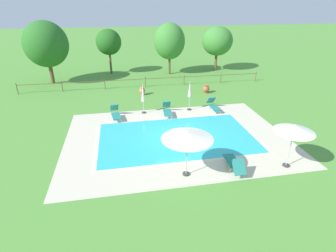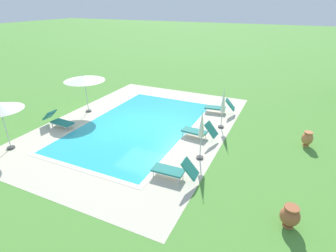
{
  "view_description": "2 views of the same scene",
  "coord_description": "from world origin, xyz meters",
  "px_view_note": "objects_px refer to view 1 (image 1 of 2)",
  "views": [
    {
      "loc": [
        -3.3,
        -14.56,
        7.92
      ],
      "look_at": [
        -0.47,
        0.5,
        0.6
      ],
      "focal_mm": 28.15,
      "sensor_mm": 36.0,
      "label": 1
    },
    {
      "loc": [
        12.05,
        7.46,
        6.52
      ],
      "look_at": [
        1.03,
        2.34,
        0.82
      ],
      "focal_mm": 28.58,
      "sensor_mm": 36.0,
      "label": 2
    }
  ],
  "objects_px": {
    "sun_lounger_north_end": "(234,163)",
    "terracotta_urn_by_tree": "(142,91)",
    "tree_far_west": "(109,42)",
    "tree_east_mid": "(169,41)",
    "patio_umbrella_closed_row_west": "(190,91)",
    "sun_lounger_north_mid": "(116,114)",
    "terracotta_urn_near_fence": "(206,89)",
    "patio_umbrella_open_by_bench": "(294,129)",
    "sun_lounger_north_near_steps": "(167,110)",
    "tree_centre": "(46,44)",
    "tree_west_mid": "(217,41)",
    "sun_lounger_north_far": "(214,106)",
    "patio_umbrella_open_foreground": "(187,136)",
    "patio_umbrella_closed_row_mid_west": "(143,95)"
  },
  "relations": [
    {
      "from": "sun_lounger_north_near_steps",
      "to": "tree_centre",
      "type": "bearing_deg",
      "value": 134.2
    },
    {
      "from": "patio_umbrella_open_foreground",
      "to": "terracotta_urn_near_fence",
      "type": "bearing_deg",
      "value": 67.63
    },
    {
      "from": "sun_lounger_north_end",
      "to": "tree_far_west",
      "type": "height_order",
      "value": "tree_far_west"
    },
    {
      "from": "sun_lounger_north_end",
      "to": "terracotta_urn_by_tree",
      "type": "height_order",
      "value": "sun_lounger_north_end"
    },
    {
      "from": "sun_lounger_north_end",
      "to": "patio_umbrella_open_foreground",
      "type": "relative_size",
      "value": 0.8
    },
    {
      "from": "sun_lounger_north_end",
      "to": "patio_umbrella_open_by_bench",
      "type": "relative_size",
      "value": 0.82
    },
    {
      "from": "terracotta_urn_near_fence",
      "to": "tree_far_west",
      "type": "bearing_deg",
      "value": 134.25
    },
    {
      "from": "sun_lounger_north_mid",
      "to": "sun_lounger_north_end",
      "type": "height_order",
      "value": "sun_lounger_north_mid"
    },
    {
      "from": "terracotta_urn_near_fence",
      "to": "patio_umbrella_open_by_bench",
      "type": "bearing_deg",
      "value": -88.4
    },
    {
      "from": "sun_lounger_north_far",
      "to": "tree_far_west",
      "type": "height_order",
      "value": "tree_far_west"
    },
    {
      "from": "patio_umbrella_open_foreground",
      "to": "tree_east_mid",
      "type": "xyz_separation_m",
      "value": [
        3.01,
        19.96,
        1.55
      ]
    },
    {
      "from": "tree_far_west",
      "to": "patio_umbrella_open_foreground",
      "type": "bearing_deg",
      "value": -79.89
    },
    {
      "from": "terracotta_urn_by_tree",
      "to": "tree_far_west",
      "type": "distance_m",
      "value": 9.57
    },
    {
      "from": "sun_lounger_north_end",
      "to": "patio_umbrella_closed_row_west",
      "type": "distance_m",
      "value": 8.46
    },
    {
      "from": "terracotta_urn_by_tree",
      "to": "sun_lounger_north_mid",
      "type": "bearing_deg",
      "value": -115.88
    },
    {
      "from": "patio_umbrella_open_foreground",
      "to": "terracotta_urn_by_tree",
      "type": "relative_size",
      "value": 3.26
    },
    {
      "from": "patio_umbrella_closed_row_west",
      "to": "sun_lounger_north_mid",
      "type": "bearing_deg",
      "value": -173.4
    },
    {
      "from": "patio_umbrella_closed_row_mid_west",
      "to": "tree_west_mid",
      "type": "relative_size",
      "value": 0.44
    },
    {
      "from": "patio_umbrella_open_by_bench",
      "to": "terracotta_urn_near_fence",
      "type": "height_order",
      "value": "patio_umbrella_open_by_bench"
    },
    {
      "from": "sun_lounger_north_near_steps",
      "to": "tree_west_mid",
      "type": "bearing_deg",
      "value": 56.65
    },
    {
      "from": "sun_lounger_north_mid",
      "to": "tree_west_mid",
      "type": "relative_size",
      "value": 0.37
    },
    {
      "from": "sun_lounger_north_far",
      "to": "tree_centre",
      "type": "distance_m",
      "value": 17.82
    },
    {
      "from": "sun_lounger_north_mid",
      "to": "tree_east_mid",
      "type": "bearing_deg",
      "value": 62.38
    },
    {
      "from": "terracotta_urn_by_tree",
      "to": "tree_centre",
      "type": "relative_size",
      "value": 0.12
    },
    {
      "from": "terracotta_urn_by_tree",
      "to": "tree_east_mid",
      "type": "distance_m",
      "value": 8.85
    },
    {
      "from": "terracotta_urn_by_tree",
      "to": "tree_centre",
      "type": "bearing_deg",
      "value": 148.25
    },
    {
      "from": "patio_umbrella_open_foreground",
      "to": "patio_umbrella_open_by_bench",
      "type": "distance_m",
      "value": 5.4
    },
    {
      "from": "sun_lounger_north_mid",
      "to": "terracotta_urn_by_tree",
      "type": "relative_size",
      "value": 2.54
    },
    {
      "from": "patio_umbrella_open_foreground",
      "to": "tree_far_west",
      "type": "height_order",
      "value": "tree_far_west"
    },
    {
      "from": "patio_umbrella_open_foreground",
      "to": "patio_umbrella_closed_row_mid_west",
      "type": "height_order",
      "value": "patio_umbrella_open_foreground"
    },
    {
      "from": "terracotta_urn_by_tree",
      "to": "tree_east_mid",
      "type": "height_order",
      "value": "tree_east_mid"
    },
    {
      "from": "patio_umbrella_closed_row_west",
      "to": "tree_far_west",
      "type": "relative_size",
      "value": 0.47
    },
    {
      "from": "sun_lounger_north_near_steps",
      "to": "sun_lounger_north_end",
      "type": "height_order",
      "value": "sun_lounger_north_near_steps"
    },
    {
      "from": "sun_lounger_north_near_steps",
      "to": "terracotta_urn_by_tree",
      "type": "distance_m",
      "value": 5.28
    },
    {
      "from": "tree_east_mid",
      "to": "tree_far_west",
      "type": "bearing_deg",
      "value": 168.65
    },
    {
      "from": "sun_lounger_north_mid",
      "to": "sun_lounger_north_near_steps",
      "type": "bearing_deg",
      "value": -0.52
    },
    {
      "from": "patio_umbrella_open_by_bench",
      "to": "tree_east_mid",
      "type": "height_order",
      "value": "tree_east_mid"
    },
    {
      "from": "terracotta_urn_near_fence",
      "to": "sun_lounger_north_end",
      "type": "bearing_deg",
      "value": -101.62
    },
    {
      "from": "sun_lounger_north_mid",
      "to": "terracotta_urn_near_fence",
      "type": "xyz_separation_m",
      "value": [
        8.44,
        4.52,
        0.02
      ]
    },
    {
      "from": "sun_lounger_north_mid",
      "to": "tree_far_west",
      "type": "distance_m",
      "value": 13.99
    },
    {
      "from": "tree_centre",
      "to": "tree_far_west",
      "type": "bearing_deg",
      "value": 26.92
    },
    {
      "from": "sun_lounger_north_near_steps",
      "to": "tree_east_mid",
      "type": "bearing_deg",
      "value": 78.32
    },
    {
      "from": "patio_umbrella_open_by_bench",
      "to": "terracotta_urn_by_tree",
      "type": "bearing_deg",
      "value": 115.94
    },
    {
      "from": "tree_far_west",
      "to": "patio_umbrella_closed_row_mid_west",
      "type": "bearing_deg",
      "value": -78.89
    },
    {
      "from": "terracotta_urn_near_fence",
      "to": "tree_centre",
      "type": "relative_size",
      "value": 0.12
    },
    {
      "from": "sun_lounger_north_far",
      "to": "patio_umbrella_open_by_bench",
      "type": "xyz_separation_m",
      "value": [
        1.14,
        -8.19,
        1.8
      ]
    },
    {
      "from": "sun_lounger_north_far",
      "to": "sun_lounger_north_end",
      "type": "height_order",
      "value": "sun_lounger_north_far"
    },
    {
      "from": "sun_lounger_north_end",
      "to": "tree_west_mid",
      "type": "relative_size",
      "value": 0.38
    },
    {
      "from": "terracotta_urn_near_fence",
      "to": "tree_far_west",
      "type": "xyz_separation_m",
      "value": [
        -8.84,
        9.08,
        3.22
      ]
    },
    {
      "from": "terracotta_urn_by_tree",
      "to": "tree_east_mid",
      "type": "relative_size",
      "value": 0.13
    }
  ]
}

